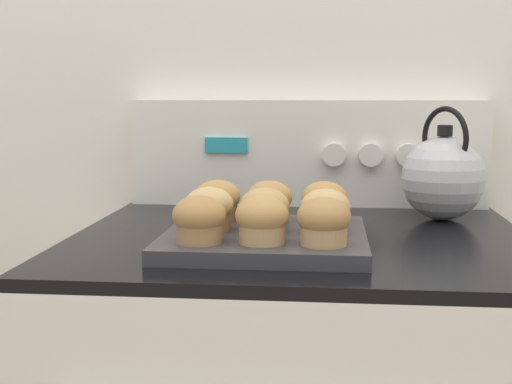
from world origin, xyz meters
The scene contains 13 objects.
wall_back centered at (0.00, 0.70, 1.20)m, with size 8.00×0.05×2.40m.
control_panel centered at (0.00, 0.65, 1.00)m, with size 0.72×0.07×0.21m.
muffin_pan centered at (-0.05, 0.25, 0.90)m, with size 0.30×0.30×0.02m.
muffin_r0_c0 centered at (-0.13, 0.16, 0.94)m, with size 0.07×0.07×0.07m.
muffin_r0_c1 centered at (-0.05, 0.16, 0.94)m, with size 0.07×0.07×0.07m.
muffin_r0_c2 centered at (0.04, 0.16, 0.94)m, with size 0.07×0.07×0.07m.
muffin_r1_c0 centered at (-0.13, 0.25, 0.94)m, with size 0.07×0.07×0.07m.
muffin_r1_c1 centered at (-0.05, 0.25, 0.94)m, with size 0.07×0.07×0.07m.
muffin_r1_c2 centered at (0.04, 0.24, 0.94)m, with size 0.07×0.07×0.07m.
muffin_r2_c0 centered at (-0.14, 0.33, 0.94)m, with size 0.07×0.07×0.07m.
muffin_r2_c1 centered at (-0.05, 0.33, 0.94)m, with size 0.07×0.07×0.07m.
muffin_r2_c2 centered at (0.04, 0.33, 0.94)m, with size 0.07×0.07×0.07m.
tea_kettle centered at (0.25, 0.50, 0.97)m, with size 0.15×0.18×0.20m.
Camera 1 is at (0.04, -0.80, 1.12)m, focal length 50.00 mm.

